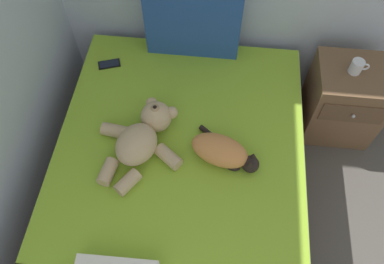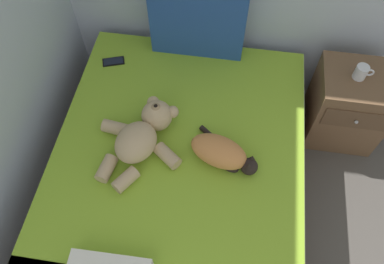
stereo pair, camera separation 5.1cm
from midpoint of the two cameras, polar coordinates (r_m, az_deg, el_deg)
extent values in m
cube|color=brown|center=(2.57, -1.43, -7.76)|extent=(1.54, 1.99, 0.29)
cube|color=white|center=(2.35, -1.56, -5.33)|extent=(1.50, 1.93, 0.19)
cube|color=#8CB72D|center=(2.28, -1.38, -2.81)|extent=(1.48, 1.79, 0.02)
cube|color=#264C99|center=(2.59, 1.50, 16.45)|extent=(0.62, 0.15, 0.53)
ellipsoid|color=#D18447|center=(2.19, 4.68, -2.90)|extent=(0.38, 0.28, 0.15)
sphere|color=black|center=(2.19, 9.19, -5.11)|extent=(0.10, 0.10, 0.10)
cone|color=black|center=(2.16, 9.66, -3.83)|extent=(0.04, 0.04, 0.04)
cone|color=black|center=(2.13, 9.13, -5.01)|extent=(0.04, 0.04, 0.04)
cylinder|color=black|center=(2.31, 3.38, -0.48)|extent=(0.15, 0.12, 0.03)
ellipsoid|color=black|center=(2.21, 6.41, -5.27)|extent=(0.11, 0.08, 0.04)
ellipsoid|color=tan|center=(2.21, -7.71, -1.54)|extent=(0.31, 0.34, 0.19)
sphere|color=tan|center=(2.30, -4.62, 2.46)|extent=(0.19, 0.19, 0.19)
sphere|color=#9E7F58|center=(2.25, -4.73, 3.38)|extent=(0.07, 0.07, 0.07)
sphere|color=black|center=(2.22, -4.79, 3.85)|extent=(0.02, 0.02, 0.02)
sphere|color=tan|center=(2.35, -5.18, 4.45)|extent=(0.07, 0.07, 0.07)
sphere|color=tan|center=(2.30, -2.27, 3.01)|extent=(0.07, 0.07, 0.07)
cylinder|color=tan|center=(2.35, -10.67, 0.57)|extent=(0.17, 0.10, 0.08)
cylinder|color=tan|center=(2.22, -12.01, -5.36)|extent=(0.11, 0.16, 0.08)
cylinder|color=tan|center=(2.21, -3.02, -3.59)|extent=(0.18, 0.16, 0.08)
cylinder|color=tan|center=(2.17, -9.20, -7.05)|extent=(0.15, 0.17, 0.08)
cube|color=black|center=(2.73, -11.12, 10.29)|extent=(0.16, 0.12, 0.01)
cube|color=black|center=(2.73, -11.14, 10.36)|extent=(0.14, 0.10, 0.00)
cube|color=brown|center=(2.92, 22.59, 3.58)|extent=(0.49, 0.41, 0.61)
cube|color=brown|center=(2.69, 23.81, 1.64)|extent=(0.42, 0.01, 0.17)
sphere|color=#B2B2B7|center=(2.68, 23.84, 1.36)|extent=(0.02, 0.02, 0.02)
cylinder|color=silver|center=(2.65, 24.42, 8.14)|extent=(0.08, 0.08, 0.09)
torus|color=silver|center=(2.66, 25.51, 8.01)|extent=(0.06, 0.01, 0.06)
camera|label=1|loc=(0.03, -89.35, 1.05)|focal=35.71mm
camera|label=2|loc=(0.03, 90.65, -1.05)|focal=35.71mm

